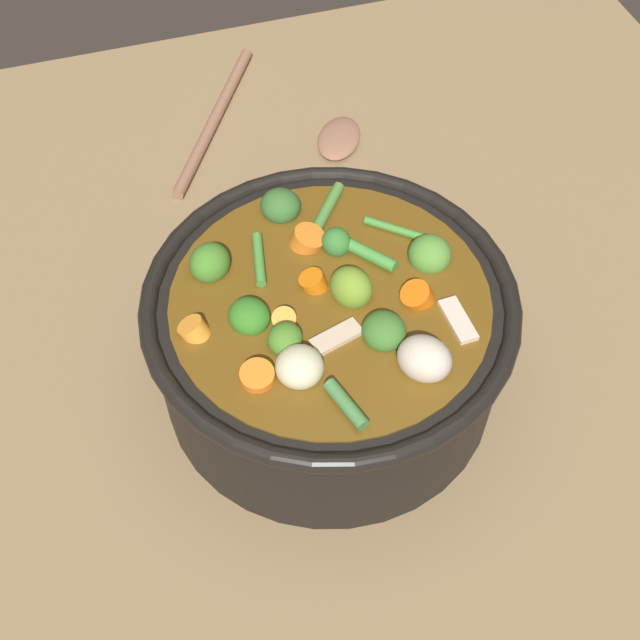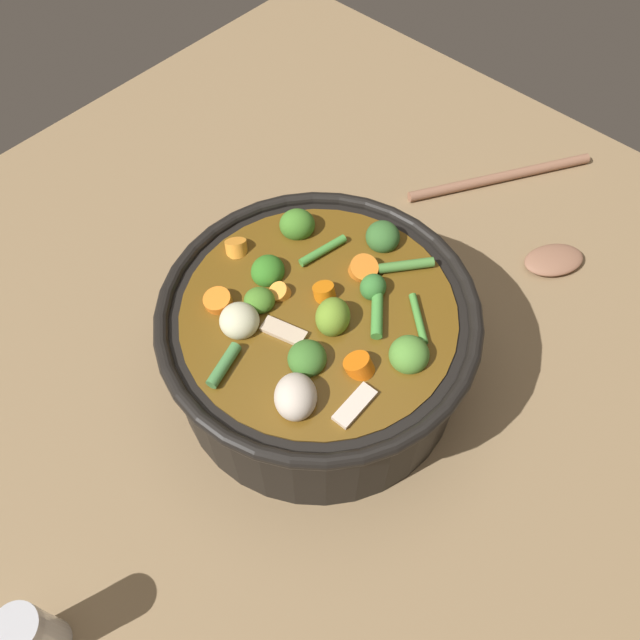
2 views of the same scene
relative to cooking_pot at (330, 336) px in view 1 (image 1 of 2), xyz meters
name	(u,v)px [view 1 (image 1 of 2)]	position (x,y,z in m)	size (l,w,h in m)	color
ground_plane	(329,378)	(0.00, 0.00, -0.06)	(1.10, 1.10, 0.00)	#8C704C
cooking_pot	(330,336)	(0.00, 0.00, 0.00)	(0.30, 0.30, 0.14)	black
wooden_spoon	(280,129)	(0.33, -0.05, -0.06)	(0.23, 0.24, 0.01)	#94644B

